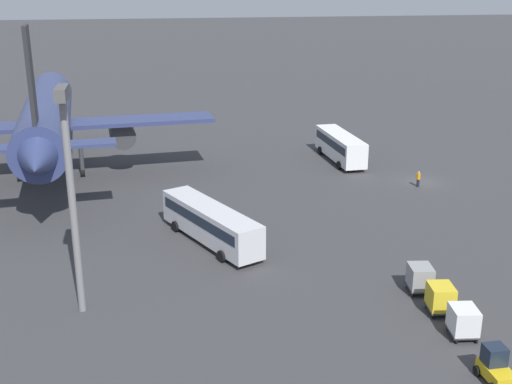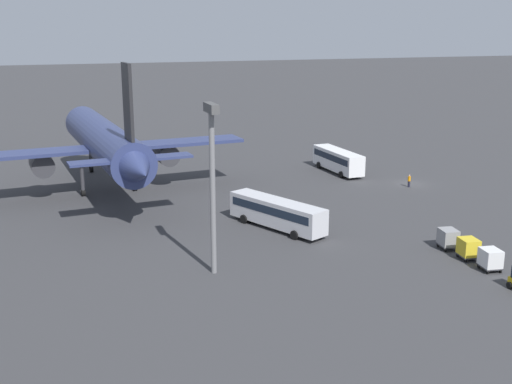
% 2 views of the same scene
% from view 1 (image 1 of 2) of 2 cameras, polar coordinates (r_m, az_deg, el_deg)
% --- Properties ---
extents(ground_plane, '(600.00, 600.00, 0.00)m').
position_cam_1_polar(ground_plane, '(74.08, 14.49, 0.88)').
color(ground_plane, '#38383A').
extents(airplane, '(44.11, 37.38, 17.93)m').
position_cam_1_polar(airplane, '(75.95, -18.14, 6.25)').
color(airplane, navy).
rests_on(airplane, ground).
extents(shuttle_bus_near, '(11.56, 3.49, 3.39)m').
position_cam_1_polar(shuttle_bus_near, '(80.16, 7.50, 4.16)').
color(shuttle_bus_near, white).
rests_on(shuttle_bus_near, ground).
extents(shuttle_bus_far, '(12.64, 7.61, 3.25)m').
position_cam_1_polar(shuttle_bus_far, '(54.99, -4.06, -2.62)').
color(shuttle_bus_far, silver).
rests_on(shuttle_bus_far, ground).
extents(baggage_tug, '(2.40, 1.62, 2.10)m').
position_cam_1_polar(baggage_tug, '(39.85, 20.53, -14.34)').
color(baggage_tug, gold).
rests_on(baggage_tug, ground).
extents(worker_person, '(0.38, 0.38, 1.74)m').
position_cam_1_polar(worker_person, '(72.03, 14.24, 1.12)').
color(worker_person, '#1E1E2D').
rests_on(worker_person, ground).
extents(cargo_cart_white, '(2.21, 1.94, 2.06)m').
position_cam_1_polar(cargo_cart_white, '(43.38, 17.95, -10.79)').
color(cargo_cart_white, '#38383D').
rests_on(cargo_cart_white, ground).
extents(cargo_cart_yellow, '(2.21, 1.94, 2.06)m').
position_cam_1_polar(cargo_cart_yellow, '(45.78, 16.09, -8.98)').
color(cargo_cart_yellow, '#38383D').
rests_on(cargo_cart_yellow, ground).
extents(cargo_cart_grey, '(2.21, 1.94, 2.06)m').
position_cam_1_polar(cargo_cart_grey, '(48.24, 14.38, -7.35)').
color(cargo_cart_grey, '#38383D').
rests_on(cargo_cart_grey, ground).
extents(light_pole, '(2.80, 0.70, 15.43)m').
position_cam_1_polar(light_pole, '(42.82, -16.22, 1.30)').
color(light_pole, slate).
rests_on(light_pole, ground).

